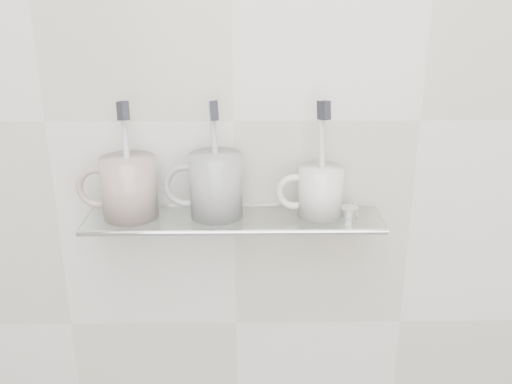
{
  "coord_description": "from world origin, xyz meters",
  "views": [
    {
      "loc": [
        0.03,
        0.15,
        1.47
      ],
      "look_at": [
        0.04,
        1.04,
        1.14
      ],
      "focal_mm": 40.0,
      "sensor_mm": 36.0,
      "label": 1
    }
  ],
  "objects_px": {
    "mug_center": "(216,185)",
    "mug_left": "(129,187)",
    "shelf_glass": "(234,219)",
    "mug_right": "(320,192)"
  },
  "relations": [
    {
      "from": "mug_left",
      "to": "mug_center",
      "type": "distance_m",
      "value": 0.14
    },
    {
      "from": "mug_left",
      "to": "mug_right",
      "type": "bearing_deg",
      "value": 19.6
    },
    {
      "from": "mug_center",
      "to": "mug_right",
      "type": "xyz_separation_m",
      "value": [
        0.17,
        0.0,
        -0.01
      ]
    },
    {
      "from": "mug_center",
      "to": "mug_right",
      "type": "relative_size",
      "value": 1.29
    },
    {
      "from": "shelf_glass",
      "to": "mug_left",
      "type": "bearing_deg",
      "value": 178.35
    },
    {
      "from": "shelf_glass",
      "to": "mug_left",
      "type": "xyz_separation_m",
      "value": [
        -0.17,
        0.0,
        0.06
      ]
    },
    {
      "from": "mug_left",
      "to": "mug_right",
      "type": "height_order",
      "value": "mug_left"
    },
    {
      "from": "shelf_glass",
      "to": "mug_right",
      "type": "relative_size",
      "value": 5.91
    },
    {
      "from": "mug_center",
      "to": "mug_left",
      "type": "bearing_deg",
      "value": -159.75
    },
    {
      "from": "mug_right",
      "to": "mug_left",
      "type": "bearing_deg",
      "value": -157.25
    }
  ]
}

